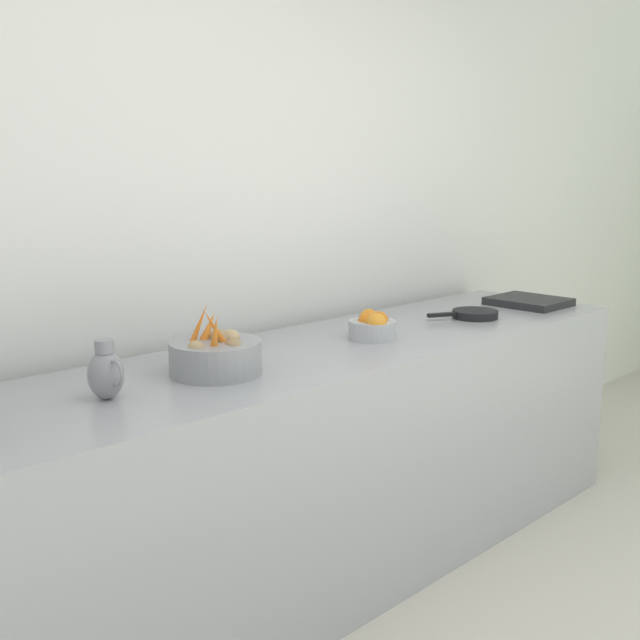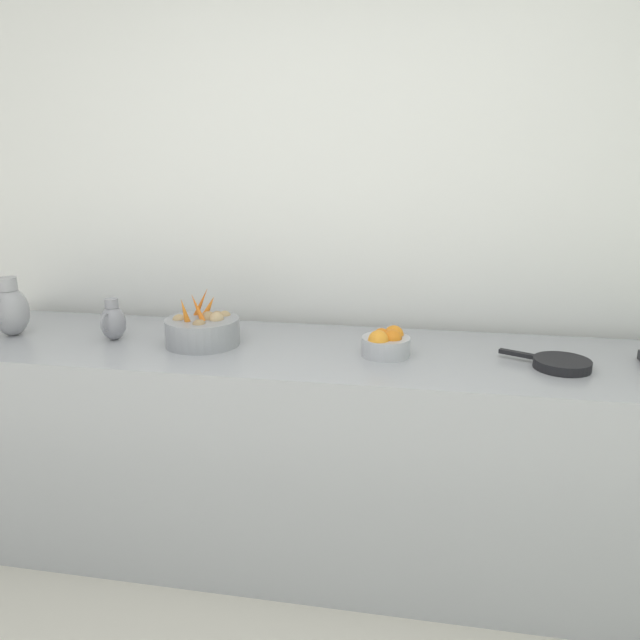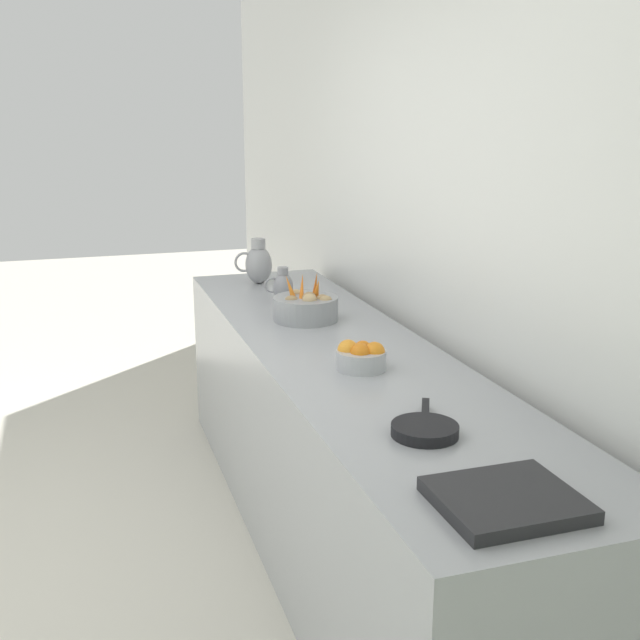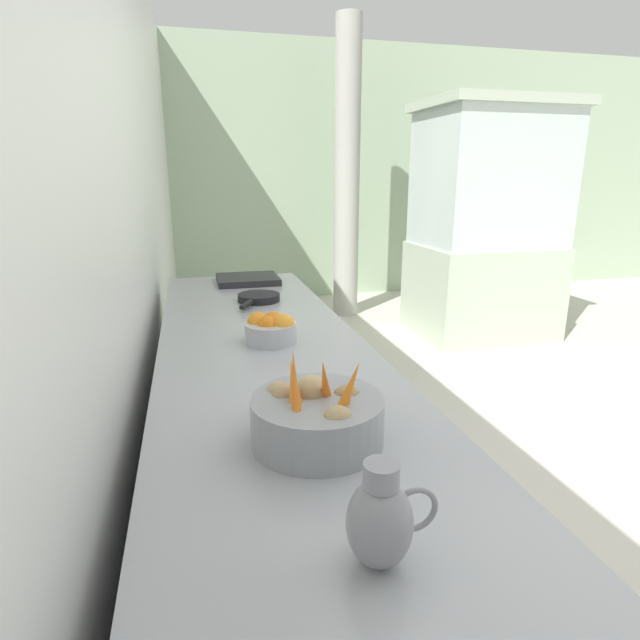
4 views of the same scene
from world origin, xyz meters
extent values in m
cube|color=white|center=(-1.95, 0.46, 1.50)|extent=(0.10, 8.50, 3.00)
cube|color=#9EA0A5|center=(-1.47, -0.04, 0.45)|extent=(0.74, 3.22, 0.91)
cylinder|color=gray|center=(-1.45, -0.50, 0.96)|extent=(0.30, 0.30, 0.11)
torus|color=gray|center=(-1.45, -0.50, 0.91)|extent=(0.18, 0.18, 0.01)
cone|color=orange|center=(-1.50, -0.49, 1.05)|extent=(0.04, 0.08, 0.11)
cone|color=orange|center=(-1.51, -0.52, 1.06)|extent=(0.03, 0.09, 0.15)
cone|color=orange|center=(-1.39, -0.55, 1.06)|extent=(0.07, 0.05, 0.13)
cone|color=orange|center=(-1.44, -0.51, 1.06)|extent=(0.06, 0.09, 0.13)
ellipsoid|color=#9E7F56|center=(-1.38, -0.48, 1.01)|extent=(0.06, 0.05, 0.04)
ellipsoid|color=#9E7F56|center=(-1.46, -0.48, 1.02)|extent=(0.07, 0.06, 0.06)
ellipsoid|color=tan|center=(-1.43, -0.59, 1.01)|extent=(0.06, 0.05, 0.05)
ellipsoid|color=#9E7F56|center=(-1.52, -0.46, 1.01)|extent=(0.06, 0.05, 0.04)
ellipsoid|color=tan|center=(-1.52, -0.43, 1.01)|extent=(0.06, 0.05, 0.04)
ellipsoid|color=tan|center=(-1.45, -0.44, 1.02)|extent=(0.07, 0.06, 0.06)
cylinder|color=#ADAFB5|center=(-1.44, 0.25, 0.94)|extent=(0.19, 0.19, 0.07)
sphere|color=orange|center=(-1.45, 0.23, 0.98)|extent=(0.07, 0.07, 0.07)
sphere|color=orange|center=(-1.48, 0.28, 0.98)|extent=(0.08, 0.08, 0.08)
sphere|color=orange|center=(-1.43, 0.27, 0.98)|extent=(0.08, 0.08, 0.08)
sphere|color=orange|center=(-1.40, 0.22, 0.98)|extent=(0.08, 0.08, 0.08)
ellipsoid|color=#939399|center=(-1.43, -1.36, 1.01)|extent=(0.15, 0.15, 0.21)
cylinder|color=#939399|center=(-1.43, -1.36, 1.13)|extent=(0.08, 0.08, 0.06)
ellipsoid|color=gray|center=(-1.45, -0.89, 0.98)|extent=(0.10, 0.10, 0.15)
cylinder|color=gray|center=(-1.45, -0.89, 1.07)|extent=(0.06, 0.06, 0.04)
torus|color=gray|center=(-1.39, -0.89, 1.00)|extent=(0.08, 0.01, 0.08)
cylinder|color=black|center=(-1.40, 0.89, 0.93)|extent=(0.20, 0.20, 0.03)
cube|color=black|center=(-1.47, 0.74, 0.93)|extent=(0.08, 0.13, 0.02)
camera|label=1|loc=(0.50, -1.92, 1.57)|focal=42.61mm
camera|label=2|loc=(0.79, 0.39, 1.64)|focal=33.74mm
camera|label=3|loc=(-0.45, 2.84, 1.84)|focal=43.67mm
camera|label=4|loc=(-1.70, -1.52, 1.50)|focal=28.84mm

